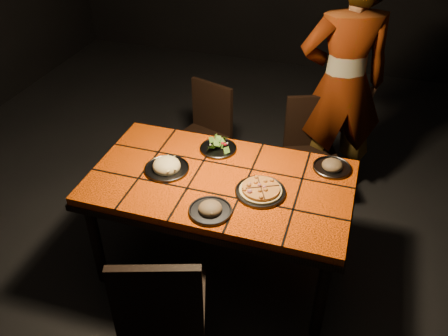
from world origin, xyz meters
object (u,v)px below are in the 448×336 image
(chair_near, at_px, (162,307))
(plate_pizza, at_px, (261,191))
(chair_far_right, at_px, (311,145))
(dining_table, at_px, (220,189))
(plate_pasta, at_px, (167,167))
(chair_far_left, at_px, (206,128))
(diner, at_px, (342,85))

(chair_near, xyz_separation_m, plate_pizza, (0.31, 0.78, 0.22))
(chair_far_right, bearing_deg, dining_table, -136.66)
(dining_table, relative_size, plate_pasta, 5.74)
(plate_pizza, distance_m, plate_pasta, 0.62)
(chair_far_right, relative_size, plate_pasta, 3.07)
(dining_table, distance_m, chair_far_right, 1.05)
(dining_table, height_order, chair_far_left, chair_far_left)
(chair_near, distance_m, chair_far_right, 1.84)
(chair_far_left, relative_size, diner, 0.45)
(chair_near, distance_m, plate_pasta, 0.91)
(chair_near, relative_size, plate_pizza, 2.83)
(plate_pizza, xyz_separation_m, plate_pasta, (-0.62, 0.05, 0.01))
(diner, xyz_separation_m, plate_pizza, (-0.32, -1.19, -0.17))
(plate_pizza, bearing_deg, chair_far_left, 124.96)
(chair_near, relative_size, chair_far_right, 1.09)
(chair_far_left, bearing_deg, chair_near, -59.90)
(chair_near, relative_size, diner, 0.51)
(diner, bearing_deg, plate_pasta, 29.33)
(dining_table, bearing_deg, plate_pasta, -177.67)
(plate_pasta, bearing_deg, chair_near, -69.53)
(chair_near, bearing_deg, dining_table, -110.95)
(dining_table, distance_m, chair_near, 0.85)
(chair_far_left, distance_m, plate_pasta, 1.00)
(chair_near, bearing_deg, plate_pizza, -129.75)
(dining_table, bearing_deg, chair_far_right, 65.00)
(chair_far_left, relative_size, plate_pasta, 3.02)
(dining_table, xyz_separation_m, chair_near, (-0.04, -0.84, -0.13))
(dining_table, distance_m, plate_pasta, 0.36)
(chair_far_left, xyz_separation_m, diner, (1.02, 0.19, 0.45))
(diner, distance_m, plate_pizza, 1.25)
(plate_pizza, bearing_deg, diner, 74.85)
(diner, height_order, plate_pizza, diner)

